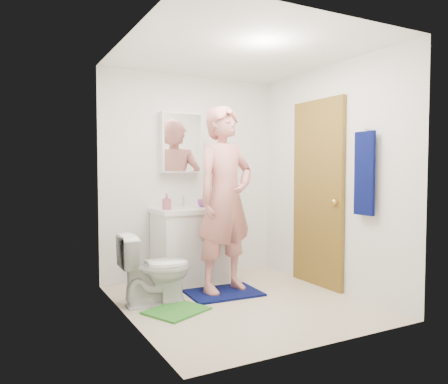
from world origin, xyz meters
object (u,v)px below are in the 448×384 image
at_px(medicine_cabinet, 181,143).
at_px(man, 225,199).
at_px(vanity_cabinet, 189,247).
at_px(towel, 364,173).
at_px(toothbrush_cup, 202,203).
at_px(soap_dispenser, 167,202).
at_px(toilet, 155,268).

bearing_deg(medicine_cabinet, man, -77.78).
relative_size(vanity_cabinet, towel, 1.00).
relative_size(towel, toothbrush_cup, 7.24).
distance_m(vanity_cabinet, soap_dispenser, 0.62).
distance_m(medicine_cabinet, toilet, 1.62).
bearing_deg(man, toothbrush_cup, 74.34).
relative_size(medicine_cabinet, man, 0.36).
bearing_deg(soap_dispenser, toilet, -121.46).
relative_size(vanity_cabinet, toothbrush_cup, 7.24).
xyz_separation_m(towel, toothbrush_cup, (-0.98, 1.57, -0.36)).
relative_size(medicine_cabinet, toothbrush_cup, 6.33).
bearing_deg(medicine_cabinet, toilet, -126.75).
xyz_separation_m(towel, toilet, (-1.79, 0.90, -0.91)).
bearing_deg(man, toilet, 170.16).
distance_m(medicine_cabinet, toothbrush_cup, 0.75).
xyz_separation_m(medicine_cabinet, soap_dispenser, (-0.30, -0.31, -0.66)).
xyz_separation_m(toilet, soap_dispenser, (0.31, 0.50, 0.59)).
height_order(vanity_cabinet, toilet, vanity_cabinet).
xyz_separation_m(vanity_cabinet, toothbrush_cup, (0.20, 0.09, 0.49)).
bearing_deg(medicine_cabinet, toothbrush_cup, -34.35).
relative_size(toilet, toothbrush_cup, 6.20).
bearing_deg(man, towel, -55.12).
xyz_separation_m(toilet, toothbrush_cup, (0.81, 0.67, 0.55)).
bearing_deg(toilet, soap_dispenser, -28.46).
bearing_deg(vanity_cabinet, soap_dispenser, -164.01).
bearing_deg(toilet, medicine_cabinet, -33.75).
xyz_separation_m(vanity_cabinet, soap_dispenser, (-0.30, -0.09, 0.54)).
xyz_separation_m(medicine_cabinet, toilet, (-0.61, -0.81, -1.26)).
relative_size(toilet, man, 0.36).
distance_m(vanity_cabinet, man, 0.82).
bearing_deg(medicine_cabinet, towel, -55.39).
bearing_deg(toilet, towel, -113.65).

